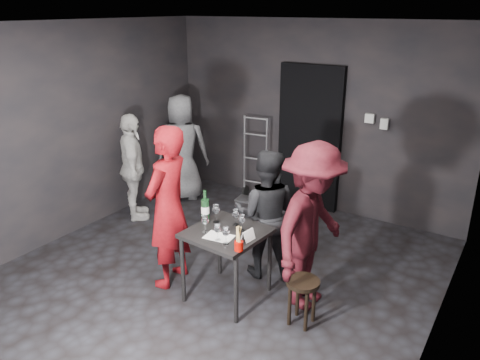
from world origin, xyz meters
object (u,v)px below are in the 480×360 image
Objects in this scene: breadstick_cup at (239,239)px; server_red at (167,194)px; bystander_cream at (133,168)px; hand_truck at (253,185)px; bystander_grey at (182,143)px; wine_bottle at (205,210)px; woman_black at (265,216)px; stool at (303,290)px; man_maroon at (312,217)px; tasting_table at (227,240)px.

server_red is at bearing 170.21° from breadstick_cup.
breadstick_cup is (2.49, -1.15, 0.11)m from bystander_cream.
hand_truck is 0.86× the size of bystander_cream.
bystander_cream is at bearing 155.12° from breadstick_cup.
bystander_grey reaches higher than wine_bottle.
woman_black is 0.70m from wine_bottle.
server_red is 1.35× the size of bystander_cream.
stool is at bearing 118.18° from woman_black.
wine_bottle is at bearing 107.47° from man_maroon.
bystander_cream is at bearing 82.04° from man_maroon.
server_red is 5.93× the size of wine_bottle.
man_maroon reaches higher than wine_bottle.
bystander_grey is at bearing -150.35° from server_red.
bystander_grey is at bearing -53.40° from bystander_cream.
hand_truck reaches higher than tasting_table.
bystander_cream reaches higher than breadstick_cup.
server_red is 1.07× the size of man_maroon.
bystander_grey is (-2.08, 1.85, 0.24)m from tasting_table.
tasting_table is 0.37× the size of server_red.
tasting_table is at bearing -179.44° from stool.
tasting_table reaches higher than stool.
tasting_table is 0.53× the size of woman_black.
woman_black reaches higher than hand_truck.
bystander_cream is 2.04m from wine_bottle.
bystander_cream is (-1.06, -1.48, 0.53)m from hand_truck.
hand_truck is 2.85m from man_maroon.
bystander_cream is (-1.49, 0.98, -0.27)m from server_red.
stool is at bearing 87.43° from server_red.
bystander_grey is 2.51m from wine_bottle.
breadstick_cup is (0.99, -0.17, -0.16)m from server_red.
wine_bottle is (-0.41, -0.54, 0.18)m from woman_black.
wine_bottle is at bearing 167.81° from tasting_table.
tasting_table is at bearing -12.19° from wine_bottle.
breadstick_cup is at bearing 146.41° from man_maroon.
man_maroon is at bearing 105.07° from stool.
wine_bottle is (-1.16, 0.06, 0.52)m from stool.
man_maroon reaches higher than breadstick_cup.
server_red is 2.39m from bystander_grey.
server_red is 1.81m from bystander_cream.
man_maroon reaches higher than woman_black.
man_maroon is (1.87, -2.03, 0.73)m from hand_truck.
tasting_table is 2.97× the size of breadstick_cup.
bystander_grey is at bearing 138.57° from breadstick_cup.
man_maroon is at bearing 24.91° from tasting_table.
wine_bottle is (1.77, -1.78, -0.01)m from bystander_grey.
server_red is 1.15× the size of bystander_grey.
stool is 0.31× the size of bystander_cream.
wine_bottle is at bearing 152.32° from breadstick_cup.
stool is 0.69m from man_maroon.
woman_black is at bearing 141.25° from stool.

